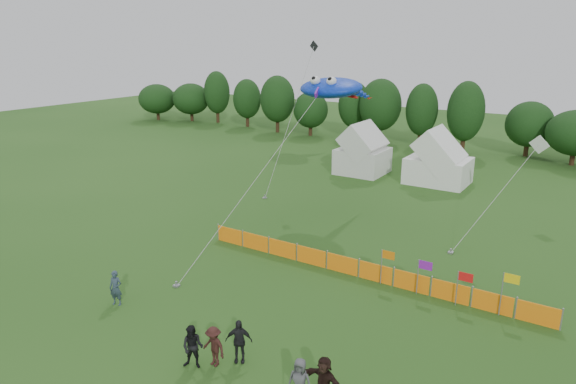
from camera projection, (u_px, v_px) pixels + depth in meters
The scene contains 15 objects.
ground at pixel (213, 340), 22.30m from camera, with size 160.00×160.00×0.00m, color #234C16.
treeline at pixel (492, 118), 56.42m from camera, with size 104.57×8.78×8.36m.
tent_left at pixel (363, 153), 49.37m from camera, with size 4.45×4.45×3.93m.
tent_right at pixel (439, 162), 45.88m from camera, with size 5.38×4.30×3.80m.
barrier_fence at pixel (358, 268), 28.04m from camera, with size 19.90×0.06×1.00m.
flag_row at pixel (442, 275), 25.30m from camera, with size 6.73×0.20×2.21m.
spectator_a at pixel (116, 288), 25.00m from camera, with size 0.65×0.42×1.77m, color #2C3D4A.
spectator_b at pixel (193, 347), 20.19m from camera, with size 0.89×0.69×1.82m, color black.
spectator_c at pixel (214, 346), 20.34m from camera, with size 1.10×0.63×1.70m, color #331714.
spectator_d at pixel (239, 341), 20.57m from camera, with size 1.09×0.45×1.86m, color black.
spectator_e at pixel (300, 381), 18.21m from camera, with size 0.86×0.56×1.77m, color #47484C.
spectator_f at pixel (324, 381), 18.18m from camera, with size 1.72×0.55×1.86m, color black.
stingray_kite at pixel (333, 88), 37.07m from camera, with size 6.13×22.71×10.10m.
small_kite_white at pixel (521, 167), 35.12m from camera, with size 3.78×10.37×6.09m.
small_kite_dark at pixel (295, 106), 41.66m from camera, with size 2.31×5.03×12.42m.
Camera 1 is at (13.30, -14.63, 12.57)m, focal length 32.00 mm.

